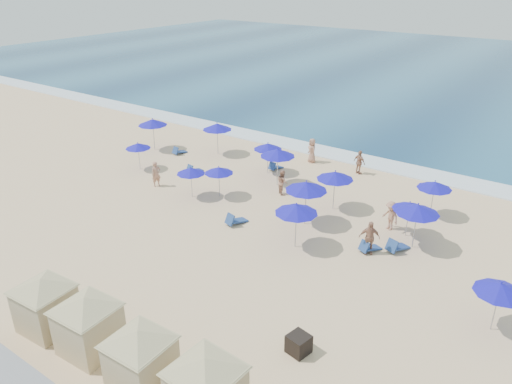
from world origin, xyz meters
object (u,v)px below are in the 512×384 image
(trash_bin, at_px, (299,344))
(beachgoer_5, at_px, (359,162))
(beachgoer_4, at_px, (312,150))
(umbrella_8, at_px, (410,206))
(umbrella_5, at_px, (278,153))
(beachgoer_1, at_px, (282,182))
(umbrella_12, at_px, (191,171))
(umbrella_0, at_px, (153,122))
(umbrella_4, at_px, (268,146))
(cabana_0, at_px, (44,298))
(cabana_3, at_px, (206,381))
(beachgoer_3, at_px, (390,216))
(umbrella_10, at_px, (418,209))
(umbrella_3, at_px, (219,170))
(cabana_2, at_px, (140,351))
(cabana_1, at_px, (87,318))
(umbrella_2, at_px, (217,127))
(umbrella_6, at_px, (306,186))
(umbrella_7, at_px, (335,175))
(umbrella_9, at_px, (435,185))
(beachgoer_2, at_px, (369,238))
(umbrella_11, at_px, (500,288))
(beachgoer_0, at_px, (156,174))
(umbrella_1, at_px, (138,146))
(umbrella_13, at_px, (296,209))

(trash_bin, height_order, beachgoer_5, beachgoer_5)
(beachgoer_4, bearing_deg, umbrella_8, 5.88)
(umbrella_5, bearing_deg, beachgoer_1, -43.56)
(beachgoer_4, bearing_deg, umbrella_12, -66.81)
(umbrella_0, bearing_deg, umbrella_4, 6.54)
(cabana_0, bearing_deg, beachgoer_5, 82.20)
(cabana_3, distance_m, beachgoer_3, 15.66)
(cabana_3, distance_m, umbrella_10, 14.60)
(umbrella_8, bearing_deg, umbrella_3, -170.17)
(umbrella_8, bearing_deg, cabana_2, -103.07)
(umbrella_5, relative_size, umbrella_10, 1.03)
(cabana_1, relative_size, umbrella_12, 2.06)
(umbrella_2, relative_size, umbrella_6, 0.95)
(umbrella_7, distance_m, umbrella_9, 5.68)
(trash_bin, distance_m, umbrella_5, 16.15)
(umbrella_6, xyz_separation_m, umbrella_12, (-7.72, -1.02, -0.55))
(beachgoer_2, relative_size, beachgoer_5, 1.05)
(umbrella_9, distance_m, umbrella_11, 10.12)
(umbrella_3, bearing_deg, beachgoer_0, -165.62)
(umbrella_11, relative_size, beachgoer_5, 1.33)
(umbrella_10, distance_m, umbrella_12, 13.80)
(beachgoer_0, bearing_deg, umbrella_3, -55.23)
(cabana_2, xyz_separation_m, beachgoer_2, (2.74, 12.82, -0.58))
(cabana_0, relative_size, umbrella_8, 1.98)
(beachgoer_5, bearing_deg, beachgoer_1, 85.62)
(umbrella_11, bearing_deg, cabana_2, -132.12)
(umbrella_11, distance_m, beachgoer_1, 15.47)
(umbrella_1, relative_size, umbrella_2, 0.80)
(cabana_3, height_order, umbrella_0, cabana_3)
(umbrella_1, relative_size, umbrella_11, 0.89)
(umbrella_11, height_order, beachgoer_0, umbrella_11)
(cabana_1, height_order, umbrella_2, cabana_1)
(umbrella_9, bearing_deg, umbrella_1, -166.18)
(umbrella_3, xyz_separation_m, umbrella_9, (11.83, 5.12, 0.16))
(trash_bin, bearing_deg, cabana_3, -90.21)
(cabana_1, relative_size, umbrella_2, 1.64)
(umbrella_10, distance_m, umbrella_13, 6.14)
(umbrella_9, bearing_deg, umbrella_12, -155.01)
(umbrella_9, distance_m, beachgoer_2, 6.27)
(umbrella_3, height_order, umbrella_4, umbrella_4)
(cabana_0, bearing_deg, cabana_2, 1.34)
(umbrella_4, bearing_deg, beachgoer_1, -40.74)
(umbrella_6, distance_m, beachgoer_2, 4.60)
(cabana_3, height_order, umbrella_10, cabana_3)
(umbrella_6, height_order, umbrella_9, umbrella_6)
(umbrella_3, height_order, umbrella_13, umbrella_13)
(cabana_2, relative_size, beachgoer_3, 2.44)
(umbrella_12, bearing_deg, umbrella_4, 75.16)
(cabana_2, relative_size, umbrella_2, 1.61)
(trash_bin, height_order, beachgoer_0, beachgoer_0)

